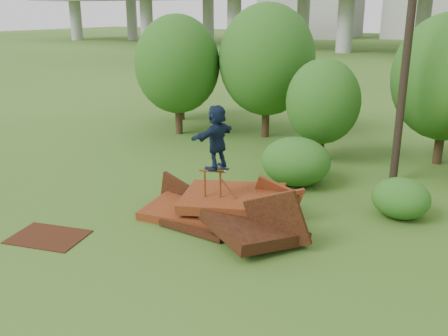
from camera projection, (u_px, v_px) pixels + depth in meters
The scene contains 14 objects.
ground at pixel (208, 253), 12.70m from camera, with size 240.00×240.00×0.00m, color #2D5116.
scrap_pile at pixel (227, 211), 14.33m from camera, with size 5.72×3.56×1.91m.
grind_rail at pixel (213, 192), 14.23m from camera, with size 0.74×0.31×1.61m.
skateboard at pixel (217, 168), 13.99m from camera, with size 0.72×0.41×0.07m.
skater at pixel (217, 137), 13.71m from camera, with size 1.66×0.53×1.79m, color #121F37.
flat_plate at pixel (48, 237), 13.57m from camera, with size 1.95×1.40×0.03m, color #37180B.
tree_0 at pixel (177, 64), 23.80m from camera, with size 4.07×4.07×5.74m.
tree_1 at pixel (267, 60), 23.11m from camera, with size 4.49×4.49×6.25m.
tree_2 at pixel (323, 102), 19.64m from camera, with size 2.93×2.93×4.13m.
tree_3 at pixel (448, 77), 19.01m from camera, with size 4.23×4.23×5.87m.
tree_6 at pixel (181, 71), 27.19m from camera, with size 3.29×3.29×4.60m.
shrub_left at pixel (296, 161), 17.42m from camera, with size 2.44×2.26×1.69m, color #194C14.
shrub_right at pixel (401, 198), 14.71m from camera, with size 1.71×1.56×1.21m, color #194C14.
utility_pole at pixel (408, 43), 16.56m from camera, with size 1.40×0.28×9.57m.
Camera 1 is at (6.50, -9.41, 5.95)m, focal length 40.00 mm.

